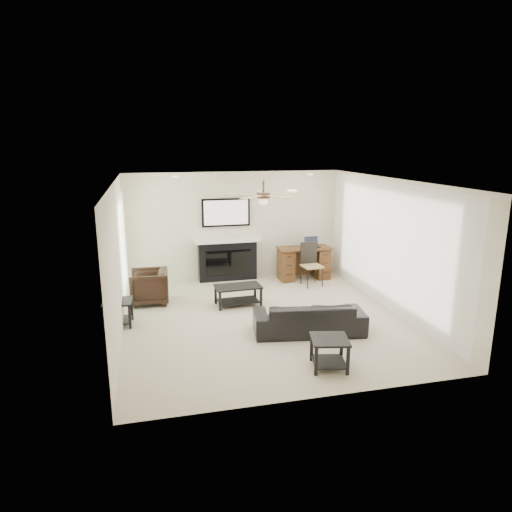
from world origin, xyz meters
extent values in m
plane|color=#BAAE95|center=(0.00, 0.00, 0.00)|extent=(5.50, 5.50, 0.00)
cube|color=white|center=(0.00, 0.00, 2.50)|extent=(5.00, 5.50, 0.04)
cube|color=beige|center=(0.00, 2.75, 1.25)|extent=(5.00, 0.04, 2.50)
cube|color=beige|center=(0.00, -2.75, 1.25)|extent=(5.00, 0.04, 2.50)
cube|color=beige|center=(-2.50, 0.00, 1.25)|extent=(0.04, 5.50, 2.50)
cube|color=beige|center=(2.50, 0.00, 1.25)|extent=(0.04, 5.50, 2.50)
cube|color=white|center=(2.45, 0.10, 1.23)|extent=(0.04, 5.10, 2.40)
cube|color=#93BC89|center=(-2.46, 1.55, 1.05)|extent=(0.04, 1.80, 2.10)
cylinder|color=#382619|center=(0.00, 0.10, 2.25)|extent=(1.40, 1.40, 0.30)
imported|color=black|center=(0.58, -0.78, 0.27)|extent=(1.94, 1.00, 0.54)
imported|color=black|center=(-2.02, 1.37, 0.34)|extent=(0.78, 0.76, 0.68)
cube|color=black|center=(-0.32, 0.82, 0.20)|extent=(0.92, 0.54, 0.40)
cube|color=black|center=(0.43, -2.03, 0.23)|extent=(0.62, 0.62, 0.45)
cube|color=black|center=(-2.57, 0.32, 0.23)|extent=(0.53, 0.53, 0.45)
cube|color=black|center=(-0.22, 2.58, 0.95)|extent=(1.52, 0.34, 1.91)
cube|color=#3B200E|center=(1.54, 2.24, 0.38)|extent=(1.22, 0.56, 0.76)
cube|color=black|center=(1.54, 1.69, 0.48)|extent=(0.46, 0.48, 0.97)
cube|color=black|center=(1.74, 2.22, 0.88)|extent=(0.33, 0.24, 0.23)
camera|label=1|loc=(-1.99, -7.59, 3.13)|focal=32.00mm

